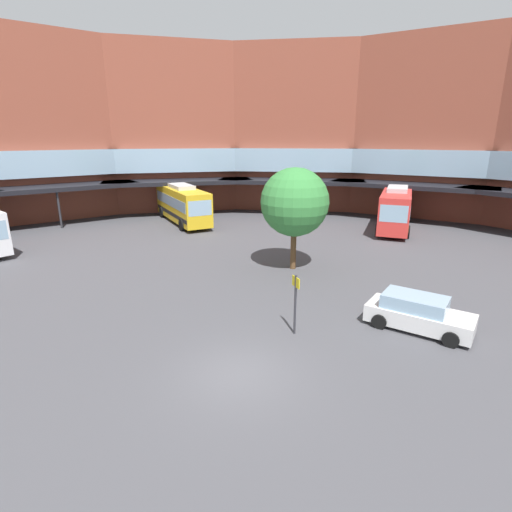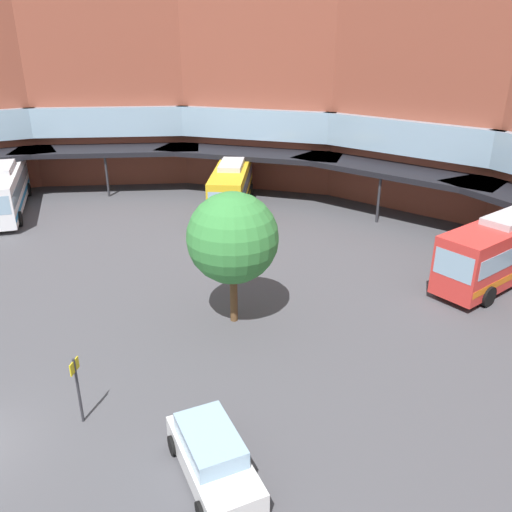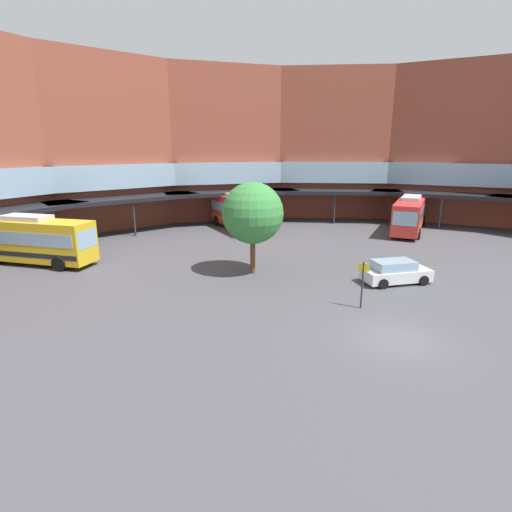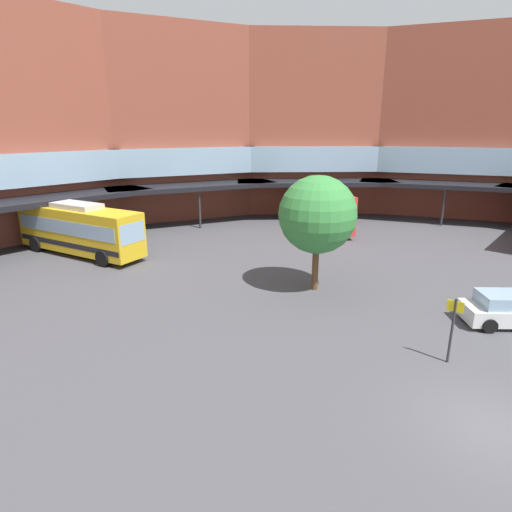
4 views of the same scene
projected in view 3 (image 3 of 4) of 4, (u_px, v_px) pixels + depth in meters
The scene contains 8 objects.
ground_plane at pixel (396, 339), 18.76m from camera, with size 122.08×122.08×0.00m, color #47474C.
station_building at pixel (175, 150), 31.62m from camera, with size 78.28×46.38×17.81m.
bus_0 at pixel (29, 239), 30.53m from camera, with size 7.98×9.86×3.74m.
bus_1 at pixel (410, 213), 42.58m from camera, with size 11.61×7.26×3.71m.
bus_3 at pixel (239, 212), 43.05m from camera, with size 4.63×10.64×3.85m.
parked_car at pixel (395, 272), 26.35m from camera, with size 4.74×3.56×1.53m.
plaza_tree at pixel (253, 213), 27.49m from camera, with size 4.24×4.24×6.42m.
stop_sign_post at pixel (363, 280), 21.94m from camera, with size 0.34×0.54×2.67m.
Camera 3 is at (-15.95, -8.98, 8.66)m, focal length 28.18 mm.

